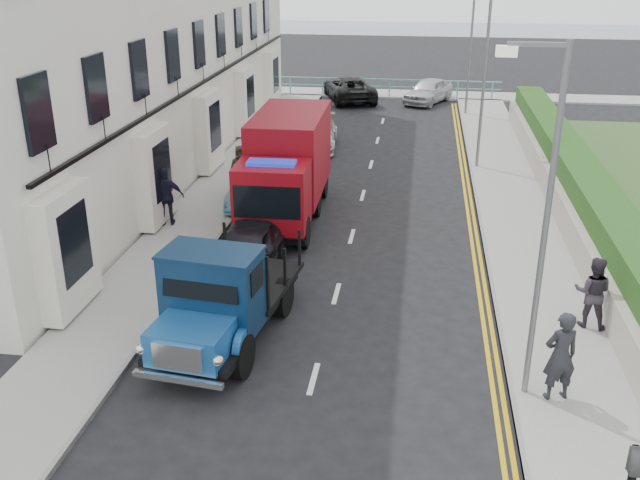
{
  "coord_description": "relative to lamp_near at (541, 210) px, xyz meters",
  "views": [
    {
      "loc": [
        1.93,
        -14.55,
        8.42
      ],
      "look_at": [
        -0.46,
        2.22,
        1.4
      ],
      "focal_mm": 40.0,
      "sensor_mm": 36.0,
      "label": 1
    }
  ],
  "objects": [
    {
      "name": "pavement_east",
      "position": [
        1.12,
        11.0,
        -3.94
      ],
      "size": [
        2.6,
        38.0,
        0.12
      ],
      "primitive_type": "cube",
      "color": "gray",
      "rests_on": "ground"
    },
    {
      "name": "promenade",
      "position": [
        -4.18,
        31.0,
        -3.94
      ],
      "size": [
        30.0,
        2.5,
        0.12
      ],
      "primitive_type": "cube",
      "color": "gray",
      "rests_on": "ground"
    },
    {
      "name": "ground",
      "position": [
        -4.18,
        2.0,
        -4.0
      ],
      "size": [
        120.0,
        120.0,
        0.0
      ],
      "primitive_type": "plane",
      "color": "black",
      "rests_on": "ground"
    },
    {
      "name": "lamp_near",
      "position": [
        0.0,
        0.0,
        0.0
      ],
      "size": [
        1.23,
        0.18,
        7.0
      ],
      "color": "slate",
      "rests_on": "ground"
    },
    {
      "name": "red_lorry",
      "position": [
        -6.49,
        9.49,
        -2.21
      ],
      "size": [
        2.27,
        6.44,
        3.35
      ],
      "rotation": [
        0.0,
        0.0,
        0.02
      ],
      "color": "black",
      "rests_on": "ground"
    },
    {
      "name": "seafront_car_right",
      "position": [
        -1.88,
        29.0,
        -3.3
      ],
      "size": [
        3.18,
        4.4,
        1.39
      ],
      "primitive_type": "imported",
      "rotation": [
        0.0,
        0.0,
        -0.43
      ],
      "color": "silver",
      "rests_on": "ground"
    },
    {
      "name": "pavement_west",
      "position": [
        -9.38,
        11.0,
        -3.94
      ],
      "size": [
        2.4,
        38.0,
        0.12
      ],
      "primitive_type": "cube",
      "color": "gray",
      "rests_on": "ground"
    },
    {
      "name": "lamp_far",
      "position": [
        0.0,
        26.0,
        0.0
      ],
      "size": [
        1.23,
        0.18,
        7.0
      ],
      "color": "slate",
      "rests_on": "ground"
    },
    {
      "name": "parked_car_mid",
      "position": [
        -7.78,
        10.59,
        -3.38
      ],
      "size": [
        1.48,
        3.8,
        1.24
      ],
      "primitive_type": "imported",
      "rotation": [
        0.0,
        0.0,
        -0.05
      ],
      "color": "#5296B1",
      "rests_on": "ground"
    },
    {
      "name": "parked_car_front",
      "position": [
        -6.78,
        4.77,
        -3.29
      ],
      "size": [
        1.78,
        4.18,
        1.41
      ],
      "primitive_type": "imported",
      "rotation": [
        0.0,
        0.0,
        -0.03
      ],
      "color": "black",
      "rests_on": "ground"
    },
    {
      "name": "seafront_railing",
      "position": [
        -4.18,
        30.2,
        -3.42
      ],
      "size": [
        13.0,
        0.08,
        1.11
      ],
      "color": "#59B2A5",
      "rests_on": "ground"
    },
    {
      "name": "pedestrian_west_near",
      "position": [
        -10.09,
        7.9,
        -2.93
      ],
      "size": [
        1.18,
        0.69,
        1.89
      ],
      "primitive_type": "imported",
      "rotation": [
        0.0,
        0.0,
        3.36
      ],
      "color": "black",
      "rests_on": "pavement_west"
    },
    {
      "name": "sea_plane",
      "position": [
        -4.18,
        62.0,
        -4.0
      ],
      "size": [
        120.0,
        120.0,
        0.0
      ],
      "primitive_type": "plane",
      "color": "slate",
      "rests_on": "ground"
    },
    {
      "name": "bedford_lorry",
      "position": [
        -6.45,
        0.86,
        -2.87
      ],
      "size": [
        2.62,
        5.36,
        2.44
      ],
      "rotation": [
        0.0,
        0.0,
        -0.12
      ],
      "color": "black",
      "rests_on": "ground"
    },
    {
      "name": "pedestrian_east_far",
      "position": [
        1.92,
        2.96,
        -3.01
      ],
      "size": [
        0.99,
        0.86,
        1.74
      ],
      "primitive_type": "imported",
      "rotation": [
        0.0,
        0.0,
        2.88
      ],
      "color": "#332B35",
      "rests_on": "pavement_east"
    },
    {
      "name": "garden_east",
      "position": [
        3.03,
        11.0,
        -3.1
      ],
      "size": [
        1.45,
        28.0,
        1.75
      ],
      "color": "#B2AD9E",
      "rests_on": "ground"
    },
    {
      "name": "lamp_mid",
      "position": [
        0.0,
        16.0,
        0.0
      ],
      "size": [
        1.23,
        0.18,
        7.0
      ],
      "color": "slate",
      "rests_on": "ground"
    },
    {
      "name": "pedestrian_east_near",
      "position": [
        0.69,
        -0.13,
        -2.93
      ],
      "size": [
        0.8,
        0.65,
        1.89
      ],
      "primitive_type": "imported",
      "rotation": [
        0.0,
        0.0,
        3.46
      ],
      "color": "#232328",
      "rests_on": "pavement_east"
    },
    {
      "name": "seafront_car_left",
      "position": [
        -6.44,
        29.0,
        -3.28
      ],
      "size": [
        3.85,
        5.63,
        1.43
      ],
      "primitive_type": "imported",
      "rotation": [
        0.0,
        0.0,
        3.46
      ],
      "color": "black",
      "rests_on": "ground"
    },
    {
      "name": "pedestrian_west_far",
      "position": [
        -8.58,
        11.54,
        -3.03
      ],
      "size": [
        0.95,
        0.76,
        1.7
      ],
      "primitive_type": "imported",
      "rotation": [
        0.0,
        0.0,
        0.3
      ],
      "color": "#3A2F2A",
      "rests_on": "pavement_west"
    },
    {
      "name": "parked_car_rear",
      "position": [
        -6.78,
        18.38,
        -3.39
      ],
      "size": [
        2.05,
        4.32,
        1.22
      ],
      "primitive_type": "imported",
      "rotation": [
        0.0,
        0.0,
        0.08
      ],
      "color": "#ACACB1",
      "rests_on": "ground"
    }
  ]
}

